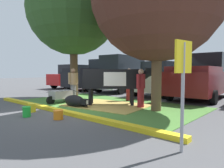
{
  "coord_description": "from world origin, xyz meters",
  "views": [
    {
      "loc": [
        5.91,
        -4.4,
        1.43
      ],
      "look_at": [
        0.23,
        1.99,
        0.9
      ],
      "focal_mm": 32.35,
      "sensor_mm": 36.0,
      "label": 1
    }
  ],
  "objects_px": {
    "suv_black": "(123,74)",
    "person_visitor_near": "(129,84)",
    "bucket_orange": "(58,114)",
    "sedan_silver": "(161,79)",
    "parking_sign": "(183,74)",
    "bucket_green": "(27,111)",
    "shade_tree_left": "(73,10)",
    "pickup_truck_black": "(97,76)",
    "bucket_yellow": "(32,108)",
    "person_visitor_far": "(141,87)",
    "wheelbarrow": "(60,95)",
    "sedan_blue": "(74,77)",
    "cow_holstein": "(114,79)",
    "calf_lying": "(75,101)",
    "person_handler": "(73,84)",
    "pickup_truck_maroon": "(202,77)"
  },
  "relations": [
    {
      "from": "suv_black",
      "to": "person_visitor_far",
      "type": "bearing_deg",
      "value": -45.21
    },
    {
      "from": "person_visitor_near",
      "to": "suv_black",
      "type": "bearing_deg",
      "value": 132.3
    },
    {
      "from": "cow_holstein",
      "to": "calf_lying",
      "type": "distance_m",
      "value": 1.83
    },
    {
      "from": "parking_sign",
      "to": "bucket_green",
      "type": "height_order",
      "value": "parking_sign"
    },
    {
      "from": "suv_black",
      "to": "sedan_silver",
      "type": "height_order",
      "value": "suv_black"
    },
    {
      "from": "bucket_orange",
      "to": "sedan_silver",
      "type": "height_order",
      "value": "sedan_silver"
    },
    {
      "from": "cow_holstein",
      "to": "pickup_truck_black",
      "type": "distance_m",
      "value": 7.73
    },
    {
      "from": "sedan_silver",
      "to": "person_visitor_far",
      "type": "bearing_deg",
      "value": -71.25
    },
    {
      "from": "suv_black",
      "to": "person_visitor_near",
      "type": "bearing_deg",
      "value": -47.7
    },
    {
      "from": "calf_lying",
      "to": "person_handler",
      "type": "xyz_separation_m",
      "value": [
        -1.32,
        0.93,
        0.61
      ]
    },
    {
      "from": "sedan_blue",
      "to": "bucket_yellow",
      "type": "bearing_deg",
      "value": -45.54
    },
    {
      "from": "shade_tree_left",
      "to": "person_visitor_near",
      "type": "height_order",
      "value": "shade_tree_left"
    },
    {
      "from": "sedan_blue",
      "to": "sedan_silver",
      "type": "xyz_separation_m",
      "value": [
        8.39,
        0.08,
        0.0
      ]
    },
    {
      "from": "bucket_orange",
      "to": "person_handler",
      "type": "bearing_deg",
      "value": 135.52
    },
    {
      "from": "shade_tree_left",
      "to": "sedan_blue",
      "type": "distance_m",
      "value": 8.12
    },
    {
      "from": "person_visitor_near",
      "to": "sedan_silver",
      "type": "relative_size",
      "value": 0.35
    },
    {
      "from": "wheelbarrow",
      "to": "sedan_blue",
      "type": "bearing_deg",
      "value": 138.3
    },
    {
      "from": "shade_tree_left",
      "to": "calf_lying",
      "type": "height_order",
      "value": "shade_tree_left"
    },
    {
      "from": "calf_lying",
      "to": "person_handler",
      "type": "bearing_deg",
      "value": 144.9
    },
    {
      "from": "bucket_green",
      "to": "sedan_silver",
      "type": "height_order",
      "value": "sedan_silver"
    },
    {
      "from": "person_visitor_far",
      "to": "wheelbarrow",
      "type": "distance_m",
      "value": 3.7
    },
    {
      "from": "person_visitor_near",
      "to": "wheelbarrow",
      "type": "relative_size",
      "value": 0.98
    },
    {
      "from": "bucket_yellow",
      "to": "pickup_truck_black",
      "type": "relative_size",
      "value": 0.06
    },
    {
      "from": "bucket_yellow",
      "to": "pickup_truck_maroon",
      "type": "bearing_deg",
      "value": 67.27
    },
    {
      "from": "parking_sign",
      "to": "bucket_yellow",
      "type": "bearing_deg",
      "value": -179.58
    },
    {
      "from": "shade_tree_left",
      "to": "cow_holstein",
      "type": "bearing_deg",
      "value": -4.17
    },
    {
      "from": "sedan_blue",
      "to": "cow_holstein",
      "type": "bearing_deg",
      "value": -28.05
    },
    {
      "from": "bucket_orange",
      "to": "sedan_blue",
      "type": "distance_m",
      "value": 11.91
    },
    {
      "from": "person_handler",
      "to": "bucket_orange",
      "type": "bearing_deg",
      "value": -44.48
    },
    {
      "from": "person_handler",
      "to": "suv_black",
      "type": "bearing_deg",
      "value": 102.41
    },
    {
      "from": "bucket_yellow",
      "to": "pickup_truck_black",
      "type": "height_order",
      "value": "pickup_truck_black"
    },
    {
      "from": "shade_tree_left",
      "to": "sedan_blue",
      "type": "height_order",
      "value": "shade_tree_left"
    },
    {
      "from": "wheelbarrow",
      "to": "sedan_blue",
      "type": "relative_size",
      "value": 0.36
    },
    {
      "from": "wheelbarrow",
      "to": "sedan_silver",
      "type": "height_order",
      "value": "sedan_silver"
    },
    {
      "from": "wheelbarrow",
      "to": "bucket_orange",
      "type": "distance_m",
      "value": 3.17
    },
    {
      "from": "bucket_yellow",
      "to": "sedan_silver",
      "type": "bearing_deg",
      "value": 83.23
    },
    {
      "from": "bucket_green",
      "to": "pickup_truck_black",
      "type": "distance_m",
      "value": 9.95
    },
    {
      "from": "calf_lying",
      "to": "suv_black",
      "type": "height_order",
      "value": "suv_black"
    },
    {
      "from": "sedan_blue",
      "to": "sedan_silver",
      "type": "distance_m",
      "value": 8.39
    },
    {
      "from": "cow_holstein",
      "to": "calf_lying",
      "type": "relative_size",
      "value": 1.99
    },
    {
      "from": "bucket_green",
      "to": "pickup_truck_black",
      "type": "bearing_deg",
      "value": 122.93
    },
    {
      "from": "shade_tree_left",
      "to": "bucket_orange",
      "type": "distance_m",
      "value": 6.44
    },
    {
      "from": "shade_tree_left",
      "to": "suv_black",
      "type": "xyz_separation_m",
      "value": [
        -0.42,
        4.62,
        -3.34
      ]
    },
    {
      "from": "cow_holstein",
      "to": "sedan_blue",
      "type": "height_order",
      "value": "sedan_blue"
    },
    {
      "from": "person_visitor_near",
      "to": "pickup_truck_maroon",
      "type": "relative_size",
      "value": 0.29
    },
    {
      "from": "sedan_blue",
      "to": "suv_black",
      "type": "height_order",
      "value": "suv_black"
    },
    {
      "from": "person_visitor_far",
      "to": "pickup_truck_black",
      "type": "bearing_deg",
      "value": 147.26
    },
    {
      "from": "person_visitor_near",
      "to": "wheelbarrow",
      "type": "distance_m",
      "value": 3.26
    },
    {
      "from": "person_visitor_far",
      "to": "sedan_silver",
      "type": "relative_size",
      "value": 0.34
    },
    {
      "from": "calf_lying",
      "to": "suv_black",
      "type": "distance_m",
      "value": 6.72
    }
  ]
}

